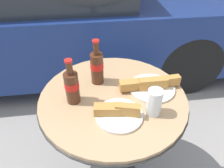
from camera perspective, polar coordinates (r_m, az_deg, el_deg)
bistro_table at (r=1.21m, az=0.23°, el=-8.58°), size 0.76×0.76×0.76m
cola_bottle_left at (r=1.15m, az=-3.95°, el=4.57°), size 0.07×0.07×0.25m
cola_bottle_right at (r=1.04m, az=-10.44°, el=-0.52°), size 0.07×0.07×0.24m
drinking_glass at (r=1.00m, az=10.94°, el=-4.95°), size 0.07×0.07×0.13m
lunch_plate_near at (r=1.15m, az=10.12°, el=-0.33°), size 0.32×0.24×0.07m
lunch_plate_far at (r=1.00m, az=1.56°, el=-7.51°), size 0.22×0.22×0.07m
parked_car at (r=2.65m, az=-17.59°, el=17.00°), size 4.49×1.68×1.28m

